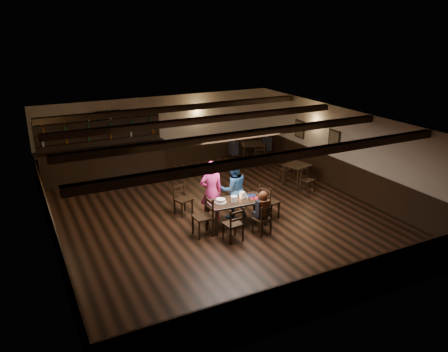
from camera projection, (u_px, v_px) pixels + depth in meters
name	position (u px, v px, depth m)	size (l,w,h in m)	color
ground	(219.00, 215.00, 12.59)	(10.00, 10.00, 0.00)	black
room_shell	(219.00, 157.00, 12.04)	(9.02, 10.02, 2.71)	beige
dining_table	(237.00, 203.00, 11.73)	(1.60, 0.87, 0.75)	black
chair_near_left	(235.00, 222.00, 10.91)	(0.48, 0.46, 0.94)	black
chair_near_right	(264.00, 217.00, 11.29)	(0.46, 0.45, 0.86)	black
chair_end_left	(206.00, 213.00, 11.28)	(0.46, 0.49, 1.03)	black
chair_end_right	(267.00, 200.00, 12.16)	(0.55, 0.57, 1.01)	black
chair_far_pushed	(181.00, 196.00, 12.53)	(0.53, 0.52, 0.93)	black
woman_pink	(211.00, 191.00, 11.99)	(0.64, 0.42, 1.75)	#EF3996
man_blue	(233.00, 189.00, 12.23)	(0.82, 0.64, 1.68)	navy
seated_person	(263.00, 206.00, 11.23)	(0.32, 0.47, 0.77)	black
cake	(221.00, 201.00, 11.56)	(0.32, 0.32, 0.10)	white
plate_stack_a	(234.00, 199.00, 11.58)	(0.18, 0.18, 0.17)	white
plate_stack_b	(242.00, 195.00, 11.83)	(0.15, 0.15, 0.18)	white
tea_light	(235.00, 199.00, 11.76)	(0.05, 0.05, 0.06)	#A5A8AD
salt_shaker	(247.00, 198.00, 11.75)	(0.04, 0.04, 0.09)	silver
pepper_shaker	(253.00, 197.00, 11.76)	(0.04, 0.04, 0.10)	#A5A8AD
drink_glass	(245.00, 196.00, 11.87)	(0.06, 0.06, 0.09)	silver
menu_red	(255.00, 198.00, 11.85)	(0.26, 0.18, 0.00)	maroon
menu_blue	(250.00, 195.00, 12.02)	(0.29, 0.20, 0.00)	#0E1847
bar_counter	(104.00, 158.00, 15.36)	(4.50, 0.70, 2.20)	black
back_table_a	(297.00, 168.00, 14.64)	(0.92, 0.92, 0.75)	black
back_table_b	(252.00, 146.00, 17.14)	(1.09, 1.09, 0.75)	black
bg_patron_left	(233.00, 145.00, 16.56)	(0.23, 0.37, 0.77)	black
bg_patron_right	(267.00, 140.00, 17.16)	(0.25, 0.39, 0.78)	black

